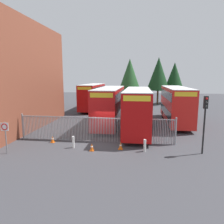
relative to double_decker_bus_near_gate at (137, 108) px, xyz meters
The scene contains 16 objects.
ground_plane 5.25m from the double_decker_bus_near_gate, 124.55° to the left, with size 100.00×100.00×0.00m, color #3D3D42.
palisade_fence 5.62m from the double_decker_bus_near_gate, 130.67° to the right, with size 13.81×0.14×2.35m.
double_decker_bus_near_gate is the anchor object (origin of this frame).
double_decker_bus_behind_fence_left 4.08m from the double_decker_bus_near_gate, 142.83° to the left, with size 2.54×10.81×4.42m.
double_decker_bus_behind_fence_right 6.57m from the double_decker_bus_near_gate, 45.16° to the left, with size 2.54×10.81×4.42m.
double_decker_bus_far_back 16.00m from the double_decker_bus_near_gate, 119.74° to the left, with size 2.54×10.81×4.42m.
bollard_near_left 8.07m from the double_decker_bus_near_gate, 129.67° to the right, with size 0.20×0.20×0.95m, color silver.
bollard_center_front 6.47m from the double_decker_bus_near_gate, 83.61° to the right, with size 0.20×0.20×0.95m, color silver.
traffic_cone_by_gate 7.65m from the double_decker_bus_near_gate, 117.22° to the right, with size 0.34×0.34×0.59m.
traffic_cone_mid_forecourt 6.39m from the double_decker_bus_near_gate, 101.40° to the right, with size 0.34×0.34×0.59m.
traffic_cone_near_kerb 9.03m from the double_decker_bus_near_gate, 145.54° to the right, with size 0.34×0.34×0.59m.
speed_limit_sign_post 12.42m from the double_decker_bus_near_gate, 140.20° to the right, with size 0.60×0.14×2.40m.
traffic_light_kerbside 7.81m from the double_decker_bus_near_gate, 50.82° to the right, with size 0.28×0.33×4.30m.
tree_tall_back 23.62m from the double_decker_bus_near_gate, 80.26° to the left, with size 4.70×4.70×9.66m.
tree_short_side 26.11m from the double_decker_bus_near_gate, 73.29° to the left, with size 4.77×4.77×8.73m.
tree_mid_row 23.35m from the double_decker_bus_near_gate, 94.93° to the left, with size 4.59×4.59×9.44m.
Camera 1 is at (2.87, -17.38, 5.63)m, focal length 33.31 mm.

